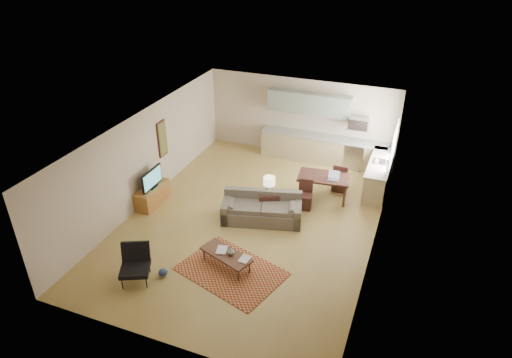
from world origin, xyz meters
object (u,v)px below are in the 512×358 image
at_px(console_table, 269,204).
at_px(sofa, 262,208).
at_px(armchair, 135,266).
at_px(coffee_table, 226,260).
at_px(dining_table, 323,187).
at_px(tv_credenza, 153,195).

bearing_deg(console_table, sofa, -123.98).
distance_m(sofa, console_table, 0.39).
bearing_deg(console_table, armchair, -140.50).
bearing_deg(sofa, coffee_table, -107.53).
bearing_deg(armchair, dining_table, 33.12).
bearing_deg(console_table, coffee_table, -117.25).
bearing_deg(dining_table, coffee_table, -116.16).
xyz_separation_m(console_table, dining_table, (1.20, 1.35, 0.04)).
bearing_deg(sofa, tv_credenza, 170.92).
xyz_separation_m(coffee_table, console_table, (0.17, 2.49, 0.13)).
relative_size(sofa, armchair, 2.63).
relative_size(tv_credenza, console_table, 1.83).
distance_m(armchair, tv_credenza, 3.29).
relative_size(armchair, console_table, 1.28).
bearing_deg(tv_credenza, armchair, -64.15).
xyz_separation_m(sofa, coffee_table, (-0.10, -2.11, -0.19)).
relative_size(armchair, tv_credenza, 0.70).
distance_m(sofa, tv_credenza, 3.26).
relative_size(coffee_table, tv_credenza, 1.08).
relative_size(sofa, tv_credenza, 1.85).
xyz_separation_m(armchair, console_table, (1.88, 3.67, -0.09)).
bearing_deg(console_table, tv_credenza, 168.70).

